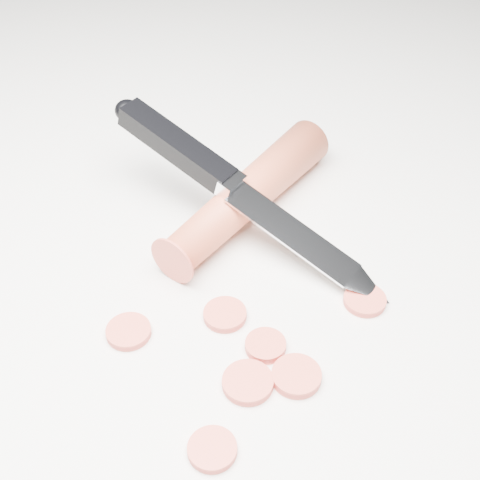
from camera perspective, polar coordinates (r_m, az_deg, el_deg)
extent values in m
plane|color=white|center=(0.50, -1.10, -4.65)|extent=(2.40, 2.40, 0.00)
cylinder|color=#C54628|center=(0.56, 0.68, 3.92)|extent=(0.17, 0.15, 0.04)
cylinder|color=#D34634|center=(0.45, 0.67, -12.06)|extent=(0.03, 0.03, 0.01)
cylinder|color=#D34634|center=(0.42, -2.38, -17.41)|extent=(0.03, 0.03, 0.01)
cylinder|color=#D34634|center=(0.49, -1.29, -6.38)|extent=(0.03, 0.03, 0.01)
cylinder|color=#D34634|center=(0.47, 2.19, -8.99)|extent=(0.03, 0.03, 0.01)
cylinder|color=#D34634|center=(0.50, 10.60, -5.06)|extent=(0.03, 0.03, 0.01)
cylinder|color=#D34634|center=(0.48, -9.49, -7.71)|extent=(0.03, 0.03, 0.01)
cylinder|color=#D34634|center=(0.45, 4.84, -11.65)|extent=(0.03, 0.03, 0.01)
cylinder|color=#D34634|center=(0.45, 4.83, -11.49)|extent=(0.03, 0.03, 0.01)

